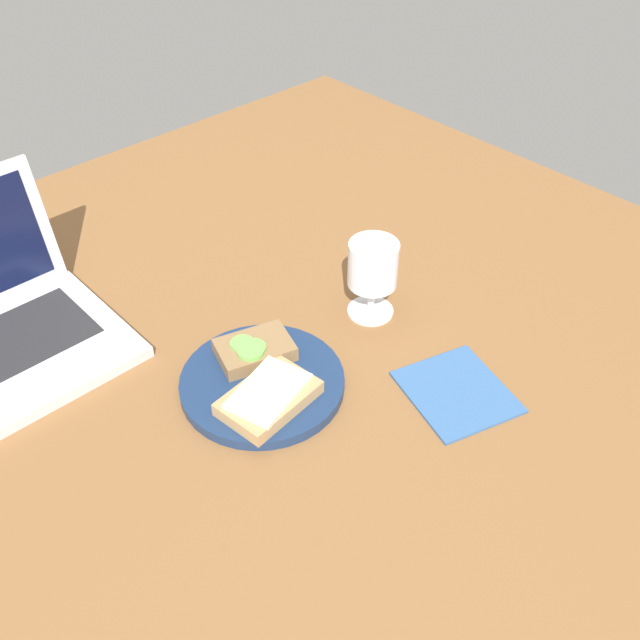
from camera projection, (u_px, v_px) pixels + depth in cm
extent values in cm
cube|color=brown|center=(302.00, 362.00, 98.76)|extent=(140.00, 140.00, 3.00)
cylinder|color=navy|center=(262.00, 383.00, 92.59)|extent=(21.44, 21.44, 1.54)
cube|color=brown|center=(255.00, 350.00, 94.72)|extent=(11.38, 9.37, 2.08)
cylinder|color=#6BB74C|center=(251.00, 351.00, 92.63)|extent=(3.54, 3.54, 0.50)
cylinder|color=#6BB74C|center=(242.00, 343.00, 93.90)|extent=(3.22, 3.22, 0.33)
cylinder|color=#6BB74C|center=(253.00, 348.00, 93.17)|extent=(3.45, 3.45, 0.43)
cube|color=#A88456|center=(269.00, 398.00, 88.18)|extent=(12.76, 9.22, 1.85)
cube|color=#F4EAB7|center=(268.00, 391.00, 87.38)|extent=(11.62, 9.31, 0.63)
cylinder|color=white|center=(371.00, 311.00, 104.52)|extent=(6.77, 6.77, 0.40)
cylinder|color=white|center=(372.00, 297.00, 102.79)|extent=(0.99, 0.99, 4.92)
cylinder|color=white|center=(374.00, 265.00, 99.03)|extent=(7.08, 7.08, 6.65)
cylinder|color=white|center=(374.00, 271.00, 99.75)|extent=(6.52, 6.52, 4.43)
cube|color=#33598C|center=(457.00, 392.00, 92.11)|extent=(15.81, 16.64, 0.40)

